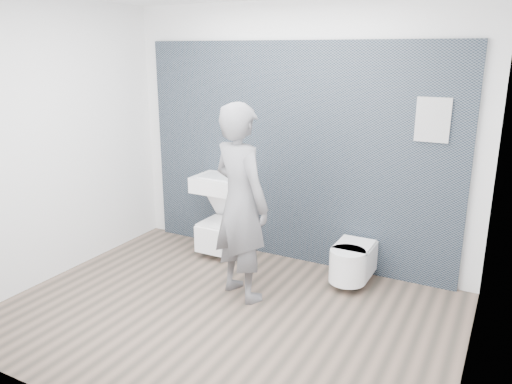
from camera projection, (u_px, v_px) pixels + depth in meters
The scene contains 8 objects.
ground at pixel (225, 314), 4.51m from camera, with size 4.00×4.00×0.00m, color brown.
room_shell at pixel (221, 122), 4.03m from camera, with size 4.00×4.00×4.00m.
tile_wall at pixel (291, 257), 5.76m from camera, with size 3.60×0.06×2.40m, color black.
washbasin at pixel (221, 184), 5.67m from camera, with size 0.59×0.44×0.44m.
toilet_square at pixel (220, 232), 5.80m from camera, with size 0.36×0.52×0.64m.
toilet_rounded at pixel (351, 262), 5.03m from camera, with size 0.37×0.63×0.34m.
info_placard at pixel (417, 284), 5.08m from camera, with size 0.31×0.03×0.41m, color white.
visitor at pixel (241, 203), 4.63m from camera, with size 0.68×0.45×1.87m, color slate.
Camera 1 is at (2.14, -3.43, 2.31)m, focal length 35.00 mm.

